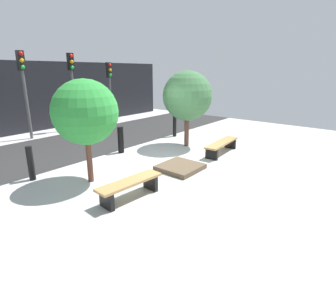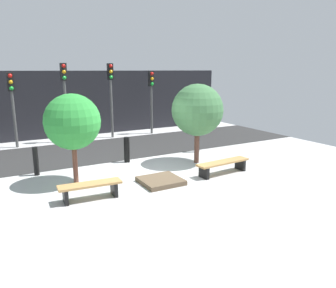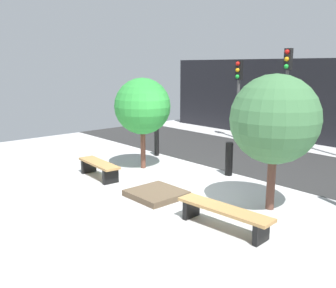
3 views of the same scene
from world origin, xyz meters
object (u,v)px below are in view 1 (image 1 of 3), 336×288
tree_behind_left_bench (85,112)px  tree_behind_right_bench (187,96)px  bench_right (222,145)px  traffic_light_mid_east (72,78)px  bollard_left (121,140)px  planter_bed (180,167)px  bollard_far_left (31,163)px  traffic_light_east (110,82)px  traffic_light_mid_west (24,79)px  bollard_center (175,124)px  bench_left (130,186)px

tree_behind_left_bench → tree_behind_right_bench: tree_behind_right_bench is taller
bench_right → traffic_light_mid_east: traffic_light_mid_east is taller
tree_behind_left_bench → bollard_left: 2.91m
planter_bed → bollard_far_left: 4.12m
planter_bed → bollard_left: size_ratio=1.26×
bench_right → traffic_light_east: size_ratio=0.61×
bollard_far_left → bollard_left: bearing=0.0°
traffic_light_east → planter_bed: bearing=-114.7°
tree_behind_left_bench → traffic_light_mid_west: traffic_light_mid_west is taller
traffic_light_mid_west → traffic_light_east: bearing=-0.0°
planter_bed → bollard_center: 4.13m
bench_right → tree_behind_right_bench: 2.22m
planter_bed → traffic_light_mid_east: (1.10, 7.21, 2.44)m
bench_right → traffic_light_mid_east: size_ratio=0.54×
tree_behind_right_bench → bollard_center: size_ratio=2.63×
traffic_light_mid_east → tree_behind_left_bench: bearing=-119.3°
bollard_far_left → bollard_center: (6.27, 0.00, 0.08)m
traffic_light_east → bench_right: bearing=-98.5°
planter_bed → traffic_light_mid_east: 7.69m
bollard_center → traffic_light_mid_west: (-4.24, 4.57, 1.96)m
traffic_light_mid_east → tree_behind_right_bench: bearing=-79.4°
bollard_center → traffic_light_mid_east: bearing=114.0°
bollard_far_left → bench_right: bearing=-28.0°
traffic_light_mid_west → traffic_light_east: traffic_light_mid_west is taller
planter_bed → bollard_center: size_ratio=1.09×
bollard_left → bollard_center: (3.14, 0.00, 0.08)m
bench_left → traffic_light_mid_west: (1.10, 7.41, 2.19)m
bench_left → bollard_far_left: bearing=112.3°
planter_bed → traffic_light_mid_east: size_ratio=0.33×
tree_behind_left_bench → bollard_far_left: 2.12m
tree_behind_right_bench → bollard_center: tree_behind_right_bench is taller
bench_left → traffic_light_mid_west: bearing=85.6°
bollard_center → traffic_light_east: traffic_light_east is taller
bench_left → bench_right: bench_left is taller
planter_bed → bollard_left: bearing=90.0°
traffic_light_mid_east → traffic_light_east: (2.21, -0.00, -0.24)m
bench_left → bollard_far_left: (-0.94, 2.84, 0.15)m
traffic_light_mid_west → traffic_light_east: 4.42m
bench_left → traffic_light_east: bearing=57.4°
traffic_light_east → bollard_left: bearing=-125.9°
planter_bed → bollard_center: (3.14, 2.64, 0.47)m
bollard_far_left → bollard_center: size_ratio=0.86×
bollard_left → traffic_light_mid_east: bearing=76.4°
bollard_left → traffic_light_east: 5.92m
planter_bed → traffic_light_east: size_ratio=0.36×
bollard_center → traffic_light_east: (0.17, 4.57, 1.73)m
bollard_far_left → traffic_light_east: traffic_light_east is taller
traffic_light_mid_east → bollard_left: bearing=-103.6°
bench_right → traffic_light_mid_west: size_ratio=0.54×
tree_behind_left_bench → traffic_light_east: traffic_light_east is taller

